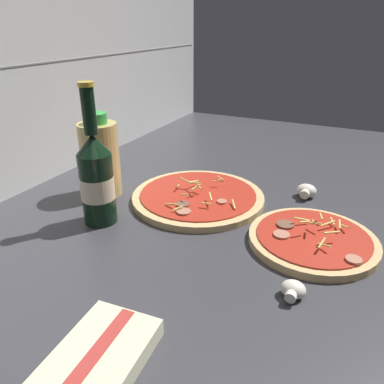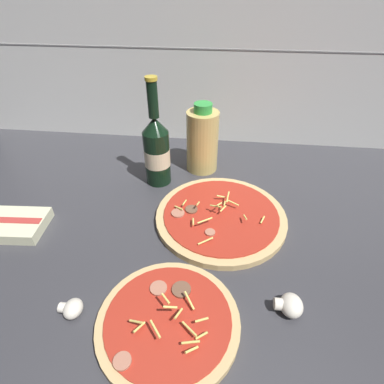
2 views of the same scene
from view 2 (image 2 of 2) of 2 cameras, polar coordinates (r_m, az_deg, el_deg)
counter_slab at (r=64.22cm, az=4.03°, el=-9.75°), size 160.00×90.00×2.50cm
tile_backsplash at (r=91.44cm, az=6.67°, el=25.43°), size 160.00×1.13×60.00cm
pizza_near at (r=51.35cm, az=-4.53°, el=-23.34°), size 22.56×22.56×4.74cm
pizza_far at (r=67.39cm, az=5.47°, el=-4.64°), size 28.98×28.98×4.81cm
beer_bottle at (r=75.22cm, az=-6.75°, el=8.04°), size 6.48×6.48×26.90cm
oil_bottle at (r=80.76cm, az=1.98°, el=9.79°), size 8.48×8.48×18.65cm
mushroom_left at (r=54.25cm, az=18.14°, el=-19.80°), size 4.59×4.37×3.06cm
mushroom_right at (r=55.39cm, az=-21.90°, el=-19.89°), size 3.80×3.62×2.53cm
dish_towel at (r=75.28cm, az=-31.07°, el=-5.32°), size 14.57×10.47×2.56cm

